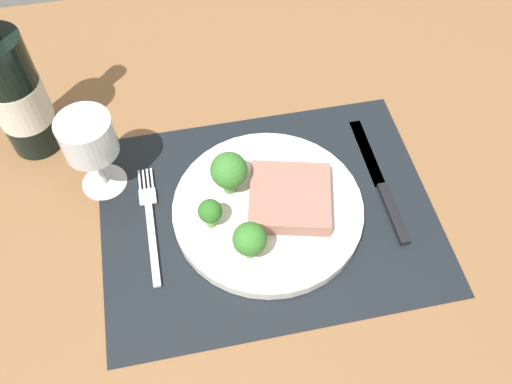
{
  "coord_description": "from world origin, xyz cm",
  "views": [
    {
      "loc": [
        -9.87,
        -40.37,
        65.47
      ],
      "look_at": [
        -1.17,
        2.61,
        1.9
      ],
      "focal_mm": 38.46,
      "sensor_mm": 36.0,
      "label": 1
    }
  ],
  "objects_px": {
    "fork": "(150,222)",
    "wine_bottle": "(15,92)",
    "plate": "(268,209)",
    "knife": "(383,188)",
    "wine_glass": "(89,141)",
    "steak": "(289,197)"
  },
  "relations": [
    {
      "from": "fork",
      "to": "wine_bottle",
      "type": "height_order",
      "value": "wine_bottle"
    },
    {
      "from": "plate",
      "to": "knife",
      "type": "bearing_deg",
      "value": 1.77
    },
    {
      "from": "plate",
      "to": "knife",
      "type": "distance_m",
      "value": 0.17
    },
    {
      "from": "fork",
      "to": "wine_glass",
      "type": "distance_m",
      "value": 0.14
    },
    {
      "from": "knife",
      "to": "steak",
      "type": "bearing_deg",
      "value": 178.75
    },
    {
      "from": "steak",
      "to": "knife",
      "type": "xyz_separation_m",
      "value": [
        0.14,
        0.0,
        -0.02
      ]
    },
    {
      "from": "fork",
      "to": "plate",
      "type": "bearing_deg",
      "value": -3.88
    },
    {
      "from": "steak",
      "to": "wine_glass",
      "type": "height_order",
      "value": "wine_glass"
    },
    {
      "from": "steak",
      "to": "fork",
      "type": "height_order",
      "value": "steak"
    },
    {
      "from": "steak",
      "to": "wine_glass",
      "type": "bearing_deg",
      "value": 158.82
    },
    {
      "from": "knife",
      "to": "wine_bottle",
      "type": "bearing_deg",
      "value": 155.47
    },
    {
      "from": "steak",
      "to": "wine_glass",
      "type": "xyz_separation_m",
      "value": [
        -0.25,
        0.1,
        0.06
      ]
    },
    {
      "from": "steak",
      "to": "knife",
      "type": "bearing_deg",
      "value": 1.65
    },
    {
      "from": "plate",
      "to": "knife",
      "type": "relative_size",
      "value": 1.16
    },
    {
      "from": "wine_bottle",
      "to": "wine_glass",
      "type": "distance_m",
      "value": 0.14
    },
    {
      "from": "wine_glass",
      "to": "wine_bottle",
      "type": "bearing_deg",
      "value": 133.73
    },
    {
      "from": "knife",
      "to": "wine_glass",
      "type": "xyz_separation_m",
      "value": [
        -0.39,
        0.09,
        0.09
      ]
    },
    {
      "from": "knife",
      "to": "plate",
      "type": "bearing_deg",
      "value": 178.87
    },
    {
      "from": "fork",
      "to": "knife",
      "type": "relative_size",
      "value": 0.83
    },
    {
      "from": "knife",
      "to": "wine_glass",
      "type": "height_order",
      "value": "wine_glass"
    },
    {
      "from": "plate",
      "to": "fork",
      "type": "bearing_deg",
      "value": 175.04
    },
    {
      "from": "knife",
      "to": "wine_bottle",
      "type": "height_order",
      "value": "wine_bottle"
    }
  ]
}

